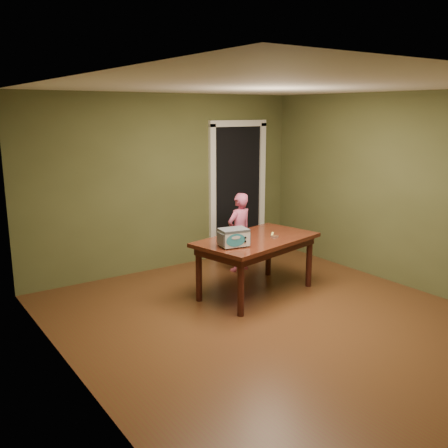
% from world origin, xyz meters
% --- Properties ---
extents(floor, '(5.00, 5.00, 0.00)m').
position_xyz_m(floor, '(0.00, 0.00, 0.00)').
color(floor, '#502816').
rests_on(floor, ground).
extents(room_shell, '(4.52, 5.02, 2.61)m').
position_xyz_m(room_shell, '(0.00, 0.00, 1.71)').
color(room_shell, '#50542D').
rests_on(room_shell, ground).
extents(doorway, '(1.10, 0.66, 2.25)m').
position_xyz_m(doorway, '(1.30, 2.78, 1.06)').
color(doorway, black).
rests_on(doorway, ground).
extents(dining_table, '(1.75, 1.21, 0.75)m').
position_xyz_m(dining_table, '(0.39, 0.82, 0.65)').
color(dining_table, '#3D170E').
rests_on(dining_table, floor).
extents(toy_oven, '(0.39, 0.29, 0.22)m').
position_xyz_m(toy_oven, '(-0.09, 0.66, 0.87)').
color(toy_oven, '#4C4F54').
rests_on(toy_oven, dining_table).
extents(baking_pan, '(0.10, 0.10, 0.02)m').
position_xyz_m(baking_pan, '(0.60, 0.71, 0.76)').
color(baking_pan, silver).
rests_on(baking_pan, dining_table).
extents(spatula, '(0.14, 0.15, 0.01)m').
position_xyz_m(spatula, '(0.68, 0.86, 0.75)').
color(spatula, '#DCD55F').
rests_on(spatula, dining_table).
extents(child, '(0.46, 0.34, 1.18)m').
position_xyz_m(child, '(0.78, 1.72, 0.59)').
color(child, '#D45780').
rests_on(child, floor).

